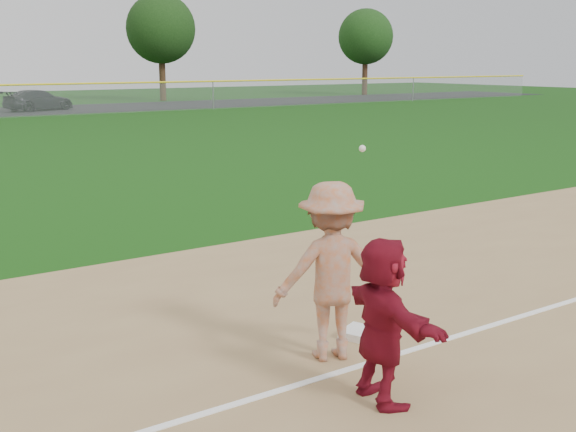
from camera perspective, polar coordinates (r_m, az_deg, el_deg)
ground at (r=9.39m, az=5.28°, el=-9.38°), size 160.00×160.00×0.00m
foul_line at (r=8.83m, az=8.67°, el=-10.74°), size 60.00×0.10×0.01m
first_base at (r=9.28m, az=5.77°, el=-9.21°), size 0.57×0.57×0.10m
base_runner at (r=7.38m, az=7.51°, el=-8.21°), size 0.79×1.67×1.73m
car_right at (r=54.31m, az=-19.11°, el=8.65°), size 5.38×3.52×1.45m
first_base_play at (r=8.35m, az=3.40°, el=-4.37°), size 1.54×1.20×2.47m
tree_3 at (r=65.64m, az=-10.02°, el=14.36°), size 6.00×6.00×9.19m
tree_4 at (r=76.28m, az=6.16°, el=13.90°), size 5.60×5.60×8.67m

